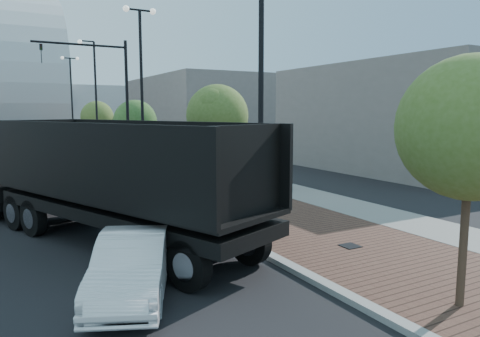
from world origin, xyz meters
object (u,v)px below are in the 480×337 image
dump_truck (57,182)px  white_sedan (132,265)px  pedestrian (286,172)px  dark_car_mid (1,156)px

dump_truck → white_sedan: (0.66, -6.96, -0.87)m
white_sedan → pedestrian: pedestrian is taller
dump_truck → pedestrian: dump_truck is taller
dark_car_mid → pedestrian: bearing=-54.6°
dark_car_mid → pedestrian: 22.68m
dark_car_mid → pedestrian: (12.29, -19.06, 0.32)m
dump_truck → white_sedan: dump_truck is taller
white_sedan → dark_car_mid: (-2.13, 27.95, -0.04)m
dump_truck → dark_car_mid: size_ratio=3.00×
dark_car_mid → white_sedan: bearing=-83.0°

